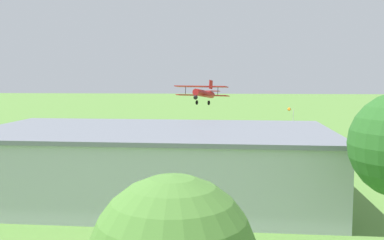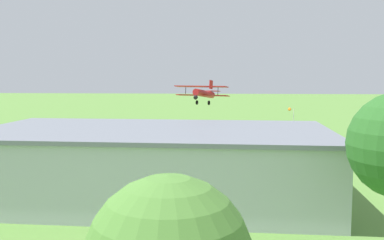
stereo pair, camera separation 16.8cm
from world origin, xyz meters
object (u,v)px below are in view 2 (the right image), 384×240
Objects in this scene: hangar at (155,163)px; person_crossing_taxiway at (223,156)px; person_watching_takeoff at (234,157)px; windsock at (290,111)px; biplane at (203,93)px; person_by_parked_cars at (294,163)px; person_at_fence_line at (289,162)px; car_black at (46,159)px.

hangar is 18.13m from person_crossing_taxiway.
person_watching_takeoff is 27.96m from windsock.
biplane reaches higher than windsock.
biplane is (-3.04, -24.91, 5.38)m from hangar.
person_watching_takeoff is (-1.34, 1.02, 0.07)m from person_crossing_taxiway.
person_crossing_taxiway is (8.31, -3.85, 0.05)m from person_by_parked_cars.
hangar is 19.95m from person_at_fence_line.
person_crossing_taxiway reaches higher than person_by_parked_cars.
biplane reaches higher than person_watching_takeoff.
biplane is 4.60× the size of person_watching_takeoff.
hangar is at bearing 65.09° from person_watching_takeoff.
person_watching_takeoff is at bearing -114.91° from hangar.
car_black is (18.54, 12.38, -7.67)m from biplane.
biplane is 11.51m from person_crossing_taxiway.
biplane is 5.30× the size of person_at_fence_line.
car_black is 44.42m from windsock.
hangar is 19.19× the size of person_crossing_taxiway.
windsock is (-17.94, -41.53, 1.46)m from hangar.
person_at_fence_line is 28.04m from windsock.
person_by_parked_cars is 0.95× the size of person_crossing_taxiway.
person_crossing_taxiway is 27.59m from windsock.
hangar reaches higher than windsock.
person_at_fence_line is at bearing 164.14° from person_watching_takeoff.
person_crossing_taxiway is 1.07× the size of person_at_fence_line.
hangar is at bearing 42.33° from person_by_parked_cars.
hangar is 17.90× the size of person_watching_takeoff.
person_by_parked_cars is at bearing 157.83° from person_watching_takeoff.
car_black is at bearing 11.53° from person_crossing_taxiway.
biplane is at bearing -146.27° from car_black.
biplane is at bearing 48.12° from windsock.
hangar reaches higher than person_at_fence_line.
person_at_fence_line is 0.87× the size of person_watching_takeoff.
biplane reaches higher than hangar.
hangar is 20.21× the size of person_by_parked_cars.
windsock reaches higher than person_watching_takeoff.
biplane is at bearing -64.21° from person_watching_takeoff.
person_at_fence_line is (-10.92, 10.87, -7.79)m from biplane.
hangar reaches higher than person_by_parked_cars.
person_by_parked_cars is 7.52m from person_watching_takeoff.
windsock is at bearing -112.39° from person_watching_takeoff.
biplane is 12.59m from person_watching_takeoff.
windsock is (-33.44, -29.00, 3.75)m from car_black.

